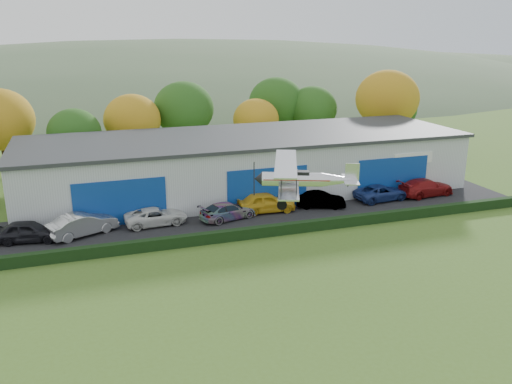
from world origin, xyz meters
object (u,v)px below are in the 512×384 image
object	(u,v)px
car_6	(381,193)
car_3	(228,211)
biplane	(301,178)
car_0	(28,231)
hangar	(246,163)
car_4	(266,202)
car_5	(321,200)
car_7	(426,187)
car_1	(83,224)
car_2	(156,216)

from	to	relation	value
car_6	car_3	bearing A→B (deg)	86.59
car_3	biplane	world-z (taller)	biplane
car_0	car_3	bearing A→B (deg)	-80.25
hangar	biplane	world-z (taller)	biplane
car_3	car_4	size ratio (longest dim) A/B	0.96
hangar	biplane	xyz separation A→B (m)	(-2.95, -19.71, 3.89)
hangar	car_5	size ratio (longest dim) A/B	9.85
car_7	biplane	size ratio (longest dim) A/B	0.81
car_7	biplane	xyz separation A→B (m)	(-17.91, -12.76, 5.71)
car_1	car_5	xyz separation A→B (m)	(19.32, 0.30, -0.15)
biplane	car_0	bearing A→B (deg)	163.78
car_2	car_5	world-z (taller)	car_5
hangar	car_1	size ratio (longest dim) A/B	8.04
car_3	car_6	bearing A→B (deg)	-103.61
car_4	car_5	size ratio (longest dim) A/B	1.18
car_2	car_7	bearing A→B (deg)	-94.12
car_2	biplane	size ratio (longest dim) A/B	0.72
hangar	car_2	bearing A→B (deg)	-144.08
car_0	biplane	xyz separation A→B (m)	(15.63, -12.23, 5.73)
car_7	car_0	bearing A→B (deg)	85.48
car_6	biplane	world-z (taller)	biplane
hangar	biplane	size ratio (longest dim) A/B	6.13
car_7	car_1	bearing A→B (deg)	85.39
car_6	hangar	bearing A→B (deg)	51.09
car_2	car_7	distance (m)	24.43
car_0	car_7	distance (m)	33.55
hangar	car_7	xyz separation A→B (m)	(14.96, -6.95, -1.83)
car_5	biplane	distance (m)	15.75
biplane	car_2	bearing A→B (deg)	138.69
car_3	car_7	bearing A→B (deg)	-104.43
hangar	car_4	xyz separation A→B (m)	(-0.38, -6.69, -1.77)
car_4	car_6	distance (m)	10.78
car_2	car_6	distance (m)	19.86
hangar	car_1	xyz separation A→B (m)	(-14.89, -7.38, -1.77)
car_0	car_2	size ratio (longest dim) A/B	0.94
car_1	car_3	world-z (taller)	car_1
car_1	car_6	xyz separation A→B (m)	(25.29, 0.53, -0.15)
car_6	car_0	bearing A→B (deg)	85.72
hangar	car_3	xyz separation A→B (m)	(-3.83, -7.38, -1.92)
car_7	car_5	bearing A→B (deg)	85.24
car_3	car_7	size ratio (longest dim) A/B	0.87
car_3	car_6	world-z (taller)	car_6
car_6	car_7	world-z (taller)	car_7
car_2	car_6	size ratio (longest dim) A/B	0.97
car_2	car_3	distance (m)	5.66
car_5	car_7	size ratio (longest dim) A/B	0.77
hangar	car_3	bearing A→B (deg)	-117.44
hangar	car_1	distance (m)	16.71
hangar	car_4	world-z (taller)	hangar
car_4	car_7	xyz separation A→B (m)	(15.34, -0.27, -0.05)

